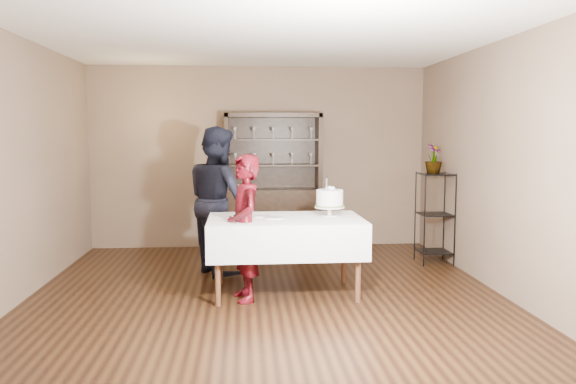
% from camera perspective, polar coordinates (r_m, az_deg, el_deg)
% --- Properties ---
extents(floor, '(5.00, 5.00, 0.00)m').
position_cam_1_polar(floor, '(6.20, -2.25, -10.06)').
color(floor, black).
rests_on(floor, ground).
extents(ceiling, '(5.00, 5.00, 0.00)m').
position_cam_1_polar(ceiling, '(6.04, -2.36, 15.39)').
color(ceiling, white).
rests_on(ceiling, back_wall).
extents(back_wall, '(5.00, 0.02, 2.70)m').
position_cam_1_polar(back_wall, '(8.46, -2.97, 3.53)').
color(back_wall, brown).
rests_on(back_wall, floor).
extents(wall_left, '(0.02, 5.00, 2.70)m').
position_cam_1_polar(wall_left, '(6.38, -25.38, 2.15)').
color(wall_left, brown).
rests_on(wall_left, floor).
extents(wall_right, '(0.02, 5.00, 2.70)m').
position_cam_1_polar(wall_right, '(6.56, 20.11, 2.45)').
color(wall_right, brown).
rests_on(wall_right, floor).
extents(china_hutch, '(1.40, 0.48, 2.00)m').
position_cam_1_polar(china_hutch, '(8.28, -1.51, -1.28)').
color(china_hutch, black).
rests_on(china_hutch, floor).
extents(plant_etagere, '(0.42, 0.42, 1.20)m').
position_cam_1_polar(plant_etagere, '(7.65, 14.68, -2.18)').
color(plant_etagere, black).
rests_on(plant_etagere, floor).
extents(cake_table, '(1.64, 1.02, 0.82)m').
position_cam_1_polar(cake_table, '(5.99, -0.27, -4.47)').
color(cake_table, white).
rests_on(cake_table, floor).
extents(woman, '(0.48, 0.62, 1.50)m').
position_cam_1_polar(woman, '(5.76, -4.42, -3.64)').
color(woman, '#330407').
rests_on(woman, floor).
extents(man, '(1.00, 1.09, 1.80)m').
position_cam_1_polar(man, '(6.91, -7.07, -0.81)').
color(man, black).
rests_on(man, floor).
extents(cake, '(0.38, 0.38, 0.45)m').
position_cam_1_polar(cake, '(6.09, 4.25, -0.77)').
color(cake, silver).
rests_on(cake, cake_table).
extents(plate_near, '(0.22, 0.22, 0.01)m').
position_cam_1_polar(plate_near, '(5.92, -1.48, -2.64)').
color(plate_near, silver).
rests_on(plate_near, cake_table).
extents(plate_far, '(0.19, 0.19, 0.01)m').
position_cam_1_polar(plate_far, '(6.04, -2.69, -2.47)').
color(plate_far, silver).
rests_on(plate_far, cake_table).
extents(potted_plant, '(0.31, 0.31, 0.39)m').
position_cam_1_polar(potted_plant, '(7.55, 14.57, 3.28)').
color(potted_plant, '#527437').
rests_on(potted_plant, plant_etagere).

